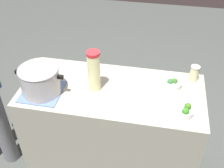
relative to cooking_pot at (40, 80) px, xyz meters
The scene contains 8 objects.
ground_plane 1.17m from the cooking_pot, 165.58° to the right, with size 8.00×8.00×0.00m, color #454A46.
counter_slab 0.78m from the cooking_pot, 165.58° to the right, with size 1.36×0.63×0.94m, color #9F9F8E.
dish_cloth 0.11m from the cooking_pot, 90.00° to the left, with size 0.29×0.29×0.01m, color #5874A6.
cooking_pot is the anchor object (origin of this frame).
lemonade_pitcher 0.39m from the cooking_pot, 162.92° to the right, with size 0.09×0.09×0.32m.
mason_jar 1.15m from the cooking_pot, 161.82° to the right, with size 0.07×0.07×0.13m.
broccoli_bowl_front 0.97m from the cooking_pot, 165.23° to the right, with size 0.13×0.13×0.07m.
broccoli_bowl_center 1.03m from the cooking_pot, behind, with size 0.12×0.12×0.08m.
Camera 1 is at (-0.30, 1.56, 2.25)m, focal length 44.43 mm.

